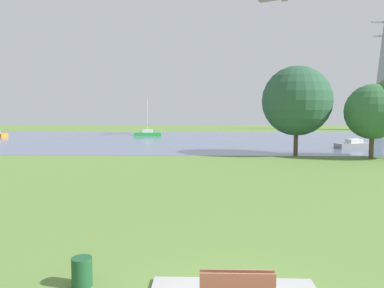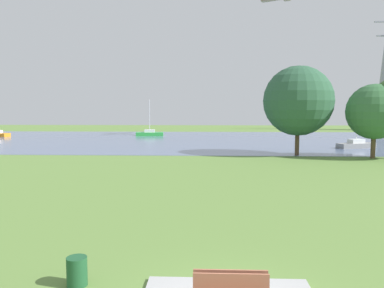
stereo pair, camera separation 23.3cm
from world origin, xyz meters
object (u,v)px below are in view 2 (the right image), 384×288
at_px(sailboat_gray, 356,145).
at_px(tree_east_far, 375,112).
at_px(litter_bin, 77,271).
at_px(sailboat_green, 150,133).
at_px(bench_facing_water, 230,287).
at_px(tree_east_near, 298,101).

xyz_separation_m(sailboat_gray, tree_east_far, (-2.06, -9.57, 4.10)).
relative_size(litter_bin, sailboat_green, 0.12).
distance_m(sailboat_gray, tree_east_far, 10.61).
bearing_deg(tree_east_far, litter_bin, -125.55).
bearing_deg(litter_bin, sailboat_green, 96.73).
xyz_separation_m(bench_facing_water, sailboat_green, (-10.88, 58.04, -0.01)).
bearing_deg(bench_facing_water, tree_east_near, 74.09).
distance_m(litter_bin, sailboat_green, 57.53).
distance_m(litter_bin, tree_east_near, 32.88).
xyz_separation_m(litter_bin, tree_east_near, (12.89, 29.80, 5.24)).
bearing_deg(sailboat_green, litter_bin, -83.27).
relative_size(sailboat_gray, tree_east_near, 0.62).
height_order(litter_bin, tree_east_far, tree_east_far).
height_order(bench_facing_water, tree_east_far, tree_east_far).
height_order(bench_facing_water, sailboat_gray, sailboat_gray).
relative_size(bench_facing_water, sailboat_green, 0.28).
relative_size(bench_facing_water, sailboat_gray, 0.31).
bearing_deg(sailboat_green, tree_east_far, -48.12).
xyz_separation_m(bench_facing_water, tree_east_far, (15.60, 28.51, 4.07)).
distance_m(bench_facing_water, tree_east_near, 32.34).
height_order(sailboat_gray, tree_east_near, tree_east_near).
xyz_separation_m(sailboat_green, tree_east_far, (26.47, -29.52, 4.09)).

